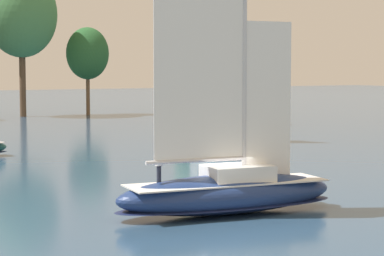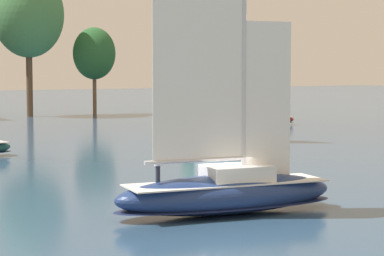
{
  "view_description": "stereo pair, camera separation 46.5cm",
  "coord_description": "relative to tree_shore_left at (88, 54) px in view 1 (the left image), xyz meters",
  "views": [
    {
      "loc": [
        -18.62,
        -27.31,
        6.44
      ],
      "look_at": [
        0.0,
        3.0,
        3.64
      ],
      "focal_mm": 70.0,
      "sensor_mm": 36.0,
      "label": 1
    },
    {
      "loc": [
        -18.22,
        -27.55,
        6.44
      ],
      "look_at": [
        0.0,
        3.0,
        3.64
      ],
      "focal_mm": 70.0,
      "sensor_mm": 36.0,
      "label": 2
    }
  ],
  "objects": [
    {
      "name": "ground_plane",
      "position": [
        -24.25,
        -70.68,
        -8.66
      ],
      "size": [
        400.0,
        400.0,
        0.0
      ],
      "primitive_type": "plane",
      "color": "#2D4C6B"
    },
    {
      "name": "sailboat_moored_far_slip",
      "position": [
        8.89,
        -28.65,
        -7.98
      ],
      "size": [
        7.51,
        3.46,
        9.98
      ],
      "color": "maroon",
      "rests_on": "ground"
    },
    {
      "name": "tree_shore_right",
      "position": [
        18.43,
        1.31,
        0.49
      ],
      "size": [
        6.35,
        6.35,
        13.08
      ],
      "color": "brown",
      "rests_on": "ground"
    },
    {
      "name": "sailboat_moored_near_marina",
      "position": [
        -6.31,
        -42.25,
        -7.67
      ],
      "size": [
        5.5,
        9.27,
        12.32
      ],
      "color": "navy",
      "rests_on": "ground"
    },
    {
      "name": "tree_shore_left",
      "position": [
        0.0,
        0.0,
        0.0
      ],
      "size": [
        6.01,
        6.01,
        12.37
      ],
      "color": "brown",
      "rests_on": "ground"
    },
    {
      "name": "tree_shore_center",
      "position": [
        -9.19,
        0.96,
        5.18
      ],
      "size": [
        9.61,
        9.61,
        19.78
      ],
      "color": "brown",
      "rests_on": "ground"
    },
    {
      "name": "sailboat_main",
      "position": [
        -24.24,
        -70.68,
        -7.53
      ],
      "size": [
        10.83,
        4.39,
        14.45
      ],
      "color": "navy",
      "rests_on": "ground"
    }
  ]
}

